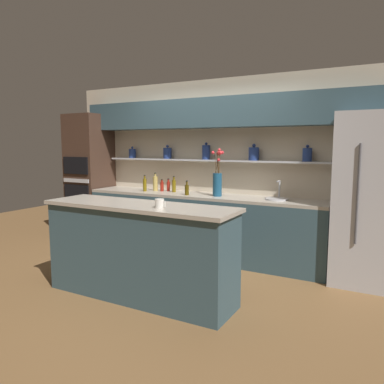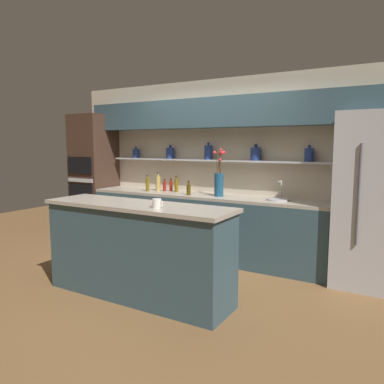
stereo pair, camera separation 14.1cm
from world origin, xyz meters
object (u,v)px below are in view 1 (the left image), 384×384
(bottle_sauce_1, at_px, (162,186))
(bottle_oil_5, at_px, (174,186))
(oven_tower, at_px, (90,178))
(bottle_spirit_3, at_px, (155,183))
(bottle_oil_4, at_px, (145,185))
(refrigerator, at_px, (375,200))
(bottle_oil_0, at_px, (187,189))
(flower_vase, at_px, (217,181))
(bottle_sauce_2, at_px, (168,186))
(coffee_mug, at_px, (160,204))
(sink_fixture, at_px, (277,198))

(bottle_sauce_1, xyz_separation_m, bottle_oil_5, (0.22, -0.01, 0.02))
(oven_tower, bearing_deg, bottle_spirit_3, 2.28)
(bottle_spirit_3, height_order, bottle_oil_4, bottle_spirit_3)
(refrigerator, height_order, bottle_oil_0, refrigerator)
(flower_vase, relative_size, bottle_sauce_2, 3.44)
(flower_vase, bearing_deg, refrigerator, 0.41)
(refrigerator, height_order, bottle_sauce_1, refrigerator)
(bottle_sauce_1, relative_size, bottle_spirit_3, 0.66)
(bottle_sauce_1, distance_m, coffee_mug, 2.18)
(flower_vase, height_order, bottle_sauce_1, flower_vase)
(coffee_mug, bearing_deg, oven_tower, 145.98)
(sink_fixture, bearing_deg, bottle_oil_5, 178.63)
(bottle_oil_5, bearing_deg, sink_fixture, -1.37)
(sink_fixture, distance_m, bottle_sauce_2, 1.76)
(bottle_oil_0, xyz_separation_m, bottle_spirit_3, (-0.69, 0.21, 0.04))
(bottle_oil_5, relative_size, coffee_mug, 2.24)
(sink_fixture, xyz_separation_m, bottle_oil_5, (-1.61, 0.04, 0.08))
(refrigerator, xyz_separation_m, bottle_oil_4, (-3.23, -0.04, 0.02))
(bottle_oil_4, height_order, coffee_mug, bottle_oil_4)
(oven_tower, bearing_deg, bottle_sauce_2, 4.41)
(flower_vase, bearing_deg, bottle_oil_4, -178.71)
(bottle_sauce_2, bearing_deg, coffee_mug, -59.87)
(bottle_oil_0, bearing_deg, bottle_sauce_1, 159.21)
(bottle_sauce_1, bearing_deg, sink_fixture, -1.40)
(bottle_oil_5, bearing_deg, refrigerator, -1.80)
(bottle_sauce_1, bearing_deg, bottle_oil_5, -1.58)
(refrigerator, xyz_separation_m, bottle_sauce_1, (-3.00, 0.09, -0.00))
(refrigerator, relative_size, sink_fixture, 6.66)
(bottle_sauce_2, relative_size, bottle_spirit_3, 0.69)
(bottle_spirit_3, bearing_deg, flower_vase, -5.29)
(bottle_spirit_3, bearing_deg, bottle_sauce_1, 1.83)
(refrigerator, bearing_deg, bottle_sauce_2, 176.97)
(bottle_sauce_1, relative_size, bottle_oil_4, 0.73)
(flower_vase, height_order, bottle_oil_4, flower_vase)
(bottle_oil_0, relative_size, bottle_sauce_1, 1.12)
(sink_fixture, bearing_deg, refrigerator, -2.40)
(oven_tower, distance_m, sink_fixture, 3.29)
(bottle_sauce_1, bearing_deg, bottle_oil_4, -149.41)
(bottle_sauce_2, xyz_separation_m, coffee_mug, (1.10, -1.89, 0.06))
(refrigerator, bearing_deg, coffee_mug, -136.35)
(sink_fixture, bearing_deg, bottle_sauce_2, 176.55)
(flower_vase, bearing_deg, oven_tower, 178.81)
(bottle_oil_4, bearing_deg, bottle_spirit_3, 50.46)
(bottle_sauce_2, bearing_deg, oven_tower, -175.59)
(oven_tower, xyz_separation_m, bottle_sauce_1, (1.45, 0.06, -0.07))
(bottle_sauce_1, bearing_deg, bottle_oil_0, -20.79)
(flower_vase, relative_size, coffee_mug, 6.13)
(refrigerator, xyz_separation_m, sink_fixture, (-1.16, 0.05, -0.06))
(bottle_oil_0, bearing_deg, bottle_spirit_3, 162.90)
(oven_tower, xyz_separation_m, flower_vase, (2.45, -0.05, 0.06))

